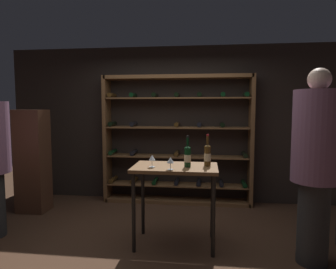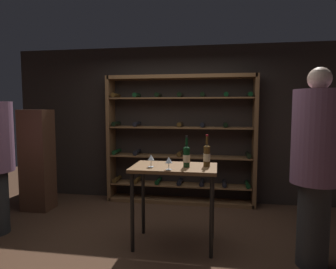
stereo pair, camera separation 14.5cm
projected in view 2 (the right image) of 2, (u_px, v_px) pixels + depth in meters
ground_plane at (156, 241)px, 3.69m from camera, size 9.48×9.48×0.00m
back_wall at (176, 124)px, 5.27m from camera, size 5.85×0.10×2.68m
wine_rack at (179, 140)px, 5.08m from camera, size 2.51×0.32×2.17m
tasting_table at (174, 177)px, 3.52m from camera, size 0.99×0.60×0.95m
person_host_in_suit at (316, 159)px, 3.01m from camera, size 0.48×0.49×2.03m
display_cabinet at (37, 160)px, 4.77m from camera, size 0.44×0.36×1.60m
wine_bottle_green_slim at (207, 155)px, 3.48m from camera, size 0.08×0.08×0.37m
wine_bottle_gold_foil at (187, 156)px, 3.43m from camera, size 0.08×0.08×0.36m
wine_glass_stemmed_right at (151, 158)px, 3.45m from camera, size 0.07×0.07×0.14m
wine_glass_stemmed_center at (169, 161)px, 3.30m from camera, size 0.08×0.08×0.14m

